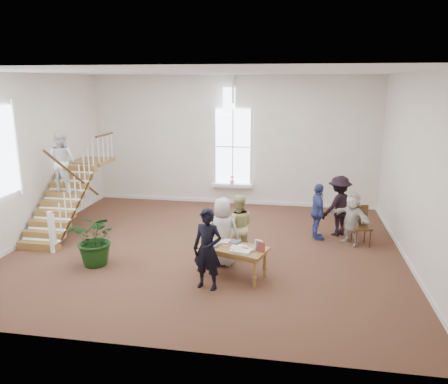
% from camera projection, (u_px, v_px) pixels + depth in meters
% --- Properties ---
extents(ground, '(10.00, 10.00, 0.00)m').
position_uv_depth(ground, '(208.00, 248.00, 11.51)').
color(ground, '#44271A').
rests_on(ground, ground).
extents(room_shell, '(10.49, 10.00, 10.00)m').
position_uv_depth(room_shell, '(232.00, 193.00, 15.61)').
color(room_shell, beige).
rests_on(room_shell, ground).
extents(staircase, '(1.10, 4.10, 2.92)m').
position_uv_depth(staircase, '(65.00, 176.00, 12.53)').
color(staircase, brown).
rests_on(staircase, ground).
extents(library_table, '(1.66, 1.18, 0.77)m').
position_uv_depth(library_table, '(234.00, 250.00, 9.70)').
color(library_table, brown).
rests_on(library_table, ground).
extents(police_officer, '(0.72, 0.55, 1.75)m').
position_uv_depth(police_officer, '(207.00, 249.00, 9.10)').
color(police_officer, black).
rests_on(police_officer, ground).
extents(elderly_woman, '(0.82, 0.54, 1.65)m').
position_uv_depth(elderly_woman, '(222.00, 232.00, 10.29)').
color(elderly_woman, beige).
rests_on(elderly_woman, ground).
extents(person_yellow, '(0.88, 0.74, 1.62)m').
position_uv_depth(person_yellow, '(238.00, 226.00, 10.73)').
color(person_yellow, '#CBC87F').
rests_on(person_yellow, ground).
extents(woman_cluster_a, '(0.54, 0.98, 1.58)m').
position_uv_depth(woman_cluster_a, '(318.00, 212.00, 12.00)').
color(woman_cluster_a, '#374286').
rests_on(woman_cluster_a, ground).
extents(woman_cluster_b, '(1.26, 1.22, 1.73)m').
position_uv_depth(woman_cluster_b, '(339.00, 206.00, 12.31)').
color(woman_cluster_b, black).
rests_on(woman_cluster_b, ground).
extents(woman_cluster_c, '(1.19, 1.29, 1.44)m').
position_uv_depth(woman_cluster_c, '(352.00, 218.00, 11.68)').
color(woman_cluster_c, beige).
rests_on(woman_cluster_c, ground).
extents(floor_plant, '(1.18, 1.02, 1.31)m').
position_uv_depth(floor_plant, '(97.00, 239.00, 10.34)').
color(floor_plant, '#133510').
rests_on(floor_plant, ground).
extents(side_chair, '(0.55, 0.55, 1.06)m').
position_uv_depth(side_chair, '(360.00, 223.00, 11.68)').
color(side_chair, '#321F0D').
rests_on(side_chair, ground).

